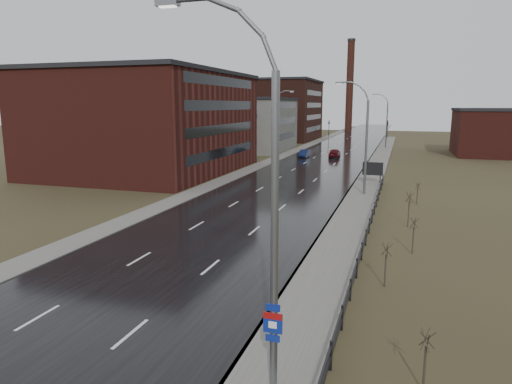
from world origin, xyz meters
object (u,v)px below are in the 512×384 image
Objects in this scene: streetlight_main at (264,209)px; car_near at (304,154)px; car_far at (335,153)px; billboard at (373,169)px.

streetlight_main is 66.79m from car_near.
car_near is 0.88× the size of car_far.
billboard is 27.34m from car_near.
car_far is at bearing 96.33° from streetlight_main.
car_far is at bearing 20.46° from car_near.
streetlight_main reaches higher than billboard.
billboard is 27.06m from car_far.
billboard is at bearing 104.27° from car_far.
streetlight_main is 3.02× the size of car_near.
car_near is at bearing 100.80° from streetlight_main.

